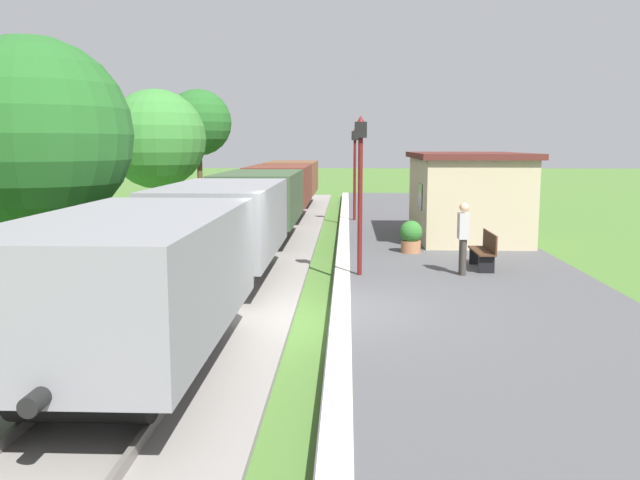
{
  "coord_description": "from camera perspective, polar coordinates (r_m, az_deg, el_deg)",
  "views": [
    {
      "loc": [
        0.5,
        -12.17,
        3.32
      ],
      "look_at": [
        -0.1,
        2.58,
        1.19
      ],
      "focal_mm": 37.53,
      "sensor_mm": 36.0,
      "label": 1
    }
  ],
  "objects": [
    {
      "name": "station_hut",
      "position": [
        22.41,
        12.37,
        3.76
      ],
      "size": [
        3.5,
        5.8,
        2.78
      ],
      "color": "tan",
      "rests_on": "platform_slab"
    },
    {
      "name": "bench_down_platform",
      "position": [
        27.76,
        9.38,
        2.73
      ],
      "size": [
        0.42,
        1.5,
        0.91
      ],
      "color": "#422819",
      "rests_on": "platform_slab"
    },
    {
      "name": "tree_trackside_mid",
      "position": [
        15.38,
        -23.19,
        8.26
      ],
      "size": [
        4.06,
        4.06,
        5.54
      ],
      "color": "#4C3823",
      "rests_on": "ground"
    },
    {
      "name": "lamp_post_far",
      "position": [
        27.02,
        2.99,
        7.11
      ],
      "size": [
        0.28,
        0.28,
        3.7
      ],
      "color": "#591414",
      "rests_on": "platform_slab"
    },
    {
      "name": "tree_trackside_far",
      "position": [
        23.88,
        -22.17,
        8.95
      ],
      "size": [
        3.29,
        3.29,
        5.53
      ],
      "color": "#4C3823",
      "rests_on": "ground"
    },
    {
      "name": "freight_train",
      "position": [
        22.25,
        -5.18,
        3.23
      ],
      "size": [
        2.5,
        32.6,
        2.12
      ],
      "color": "gray",
      "rests_on": "rail_near"
    },
    {
      "name": "potted_planter",
      "position": [
        19.11,
        7.76,
        0.33
      ],
      "size": [
        0.64,
        0.64,
        0.92
      ],
      "color": "#9E6642",
      "rests_on": "platform_slab"
    },
    {
      "name": "rail_far",
      "position": [
        13.08,
        -13.89,
        -5.87
      ],
      "size": [
        0.07,
        60.0,
        0.14
      ],
      "primitive_type": "cube",
      "color": "slate",
      "rests_on": "track_ballast"
    },
    {
      "name": "bench_near_hut",
      "position": [
        16.99,
        13.87,
        -0.81
      ],
      "size": [
        0.42,
        1.5,
        0.91
      ],
      "color": "#422819",
      "rests_on": "platform_slab"
    },
    {
      "name": "tree_field_distant",
      "position": [
        36.34,
        -10.31,
        9.81
      ],
      "size": [
        3.47,
        3.47,
        6.16
      ],
      "color": "#4C3823",
      "rests_on": "ground"
    },
    {
      "name": "rail_near",
      "position": [
        12.75,
        -7.63,
        -6.05
      ],
      "size": [
        0.07,
        60.0,
        0.14
      ],
      "primitive_type": "cube",
      "color": "slate",
      "rests_on": "track_ballast"
    },
    {
      "name": "platform_edge_stripe",
      "position": [
        12.55,
        1.81,
        -5.92
      ],
      "size": [
        0.36,
        60.0,
        0.01
      ],
      "primitive_type": "cube",
      "color": "silver",
      "rests_on": "platform_slab"
    },
    {
      "name": "track_ballast",
      "position": [
        12.93,
        -10.79,
        -6.53
      ],
      "size": [
        3.8,
        60.0,
        0.12
      ],
      "primitive_type": "cube",
      "color": "gray",
      "rests_on": "ground"
    },
    {
      "name": "lamp_post_near",
      "position": [
        15.53,
        3.46,
        6.3
      ],
      "size": [
        0.28,
        0.28,
        3.7
      ],
      "color": "#591414",
      "rests_on": "platform_slab"
    },
    {
      "name": "person_waiting",
      "position": [
        16.01,
        12.12,
        0.37
      ],
      "size": [
        0.24,
        0.38,
        1.71
      ],
      "rotation": [
        0.0,
        0.0,
        3.14
      ],
      "color": "#38332D",
      "rests_on": "platform_slab"
    },
    {
      "name": "platform_slab",
      "position": [
        12.87,
        14.45,
        -6.41
      ],
      "size": [
        6.0,
        60.0,
        0.25
      ],
      "primitive_type": "cube",
      "color": "#4C4C4F",
      "rests_on": "ground"
    },
    {
      "name": "tree_field_left",
      "position": [
        30.67,
        -13.79,
        8.35
      ],
      "size": [
        4.37,
        4.37,
        5.71
      ],
      "color": "#4C3823",
      "rests_on": "ground"
    },
    {
      "name": "ground_plane",
      "position": [
        12.62,
        -0.03,
        -7.02
      ],
      "size": [
        160.0,
        160.0,
        0.0
      ],
      "primitive_type": "plane",
      "color": "#47702D"
    }
  ]
}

